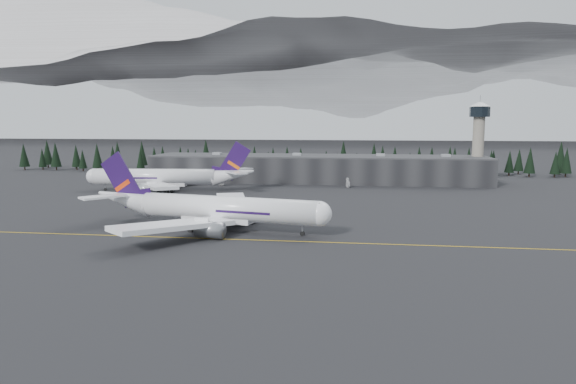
# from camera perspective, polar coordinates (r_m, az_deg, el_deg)

# --- Properties ---
(ground) EXTENTS (1400.00, 1400.00, 0.00)m
(ground) POSITION_cam_1_polar(r_m,az_deg,el_deg) (127.39, -1.23, -5.23)
(ground) COLOR black
(ground) RESTS_ON ground
(taxiline) EXTENTS (400.00, 0.40, 0.02)m
(taxiline) POSITION_cam_1_polar(r_m,az_deg,el_deg) (125.47, -1.38, -5.43)
(taxiline) COLOR gold
(taxiline) RESTS_ON ground
(terminal) EXTENTS (160.00, 30.00, 12.60)m
(terminal) POSITION_cam_1_polar(r_m,az_deg,el_deg) (249.34, 3.30, 2.63)
(terminal) COLOR black
(terminal) RESTS_ON ground
(control_tower) EXTENTS (10.00, 10.00, 37.70)m
(control_tower) POSITION_cam_1_polar(r_m,az_deg,el_deg) (256.65, 20.42, 6.13)
(control_tower) COLOR gray
(control_tower) RESTS_ON ground
(treeline) EXTENTS (360.00, 20.00, 15.00)m
(treeline) POSITION_cam_1_polar(r_m,az_deg,el_deg) (286.01, 3.89, 3.53)
(treeline) COLOR black
(treeline) RESTS_ON ground
(mountain_ridge) EXTENTS (4400.00, 900.00, 420.00)m
(mountain_ridge) POSITION_cam_1_polar(r_m,az_deg,el_deg) (1123.09, 6.88, 6.28)
(mountain_ridge) COLOR white
(mountain_ridge) RESTS_ON ground
(jet_main) EXTENTS (69.02, 63.16, 20.46)m
(jet_main) POSITION_cam_1_polar(r_m,az_deg,el_deg) (139.47, -8.92, -1.76)
(jet_main) COLOR white
(jet_main) RESTS_ON ground
(jet_parked) EXTENTS (70.93, 65.22, 20.87)m
(jet_parked) POSITION_cam_1_polar(r_m,az_deg,el_deg) (219.20, -13.08, 1.62)
(jet_parked) COLOR silver
(jet_parked) RESTS_ON ground
(gse_vehicle_a) EXTENTS (2.57, 5.20, 1.42)m
(gse_vehicle_a) POSITION_cam_1_polar(r_m,az_deg,el_deg) (232.71, -7.40, 0.82)
(gse_vehicle_a) COLOR silver
(gse_vehicle_a) RESTS_ON ground
(gse_vehicle_b) EXTENTS (4.76, 3.64, 1.51)m
(gse_vehicle_b) POSITION_cam_1_polar(r_m,az_deg,el_deg) (226.60, 6.70, 0.66)
(gse_vehicle_b) COLOR white
(gse_vehicle_b) RESTS_ON ground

